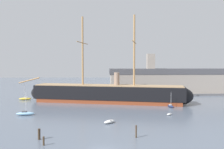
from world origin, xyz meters
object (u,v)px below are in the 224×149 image
(mooring_piling_right_pair, at_px, (44,141))
(dockside_warehouse_right, at_px, (174,81))
(sailboat_mid_left, at_px, (25,113))
(mooring_piling_nearest, at_px, (136,131))
(mooring_piling_left_pair, at_px, (39,134))
(dinghy_mid_right, at_px, (169,114))
(sailboat_far_left, at_px, (25,99))
(tall_ship, at_px, (108,94))
(dinghy_near_centre, at_px, (109,122))
(dinghy_distant_centre, at_px, (104,95))
(sailboat_alongside_stern, at_px, (171,106))

(mooring_piling_right_pair, distance_m, dockside_warehouse_right, 77.51)
(sailboat_mid_left, xyz_separation_m, mooring_piling_nearest, (25.22, -20.29, 0.61))
(mooring_piling_nearest, xyz_separation_m, dockside_warehouse_right, (24.75, 62.67, 4.33))
(mooring_piling_left_pair, bearing_deg, dinghy_mid_right, 34.83)
(sailboat_far_left, height_order, mooring_piling_nearest, sailboat_far_left)
(sailboat_far_left, height_order, mooring_piling_right_pair, sailboat_far_left)
(dinghy_mid_right, bearing_deg, mooring_piling_nearest, -120.24)
(tall_ship, bearing_deg, mooring_piling_left_pair, -107.71)
(dinghy_near_centre, height_order, dockside_warehouse_right, dockside_warehouse_right)
(mooring_piling_right_pair, bearing_deg, tall_ship, 75.32)
(sailboat_far_left, height_order, dinghy_distant_centre, sailboat_far_left)
(mooring_piling_left_pair, bearing_deg, mooring_piling_right_pair, -65.14)
(tall_ship, relative_size, dinghy_near_centre, 19.29)
(sailboat_mid_left, bearing_deg, dinghy_distant_centre, 62.17)
(sailboat_far_left, relative_size, dinghy_distant_centre, 2.62)
(dinghy_near_centre, relative_size, dockside_warehouse_right, 0.05)
(sailboat_far_left, height_order, dockside_warehouse_right, dockside_warehouse_right)
(dinghy_mid_right, relative_size, mooring_piling_nearest, 0.94)
(dinghy_distant_centre, bearing_deg, sailboat_mid_left, -117.83)
(mooring_piling_nearest, xyz_separation_m, mooring_piling_left_pair, (-16.73, -0.38, -0.17))
(mooring_piling_left_pair, relative_size, dockside_warehouse_right, 0.03)
(tall_ship, distance_m, sailboat_alongside_stern, 20.93)
(dinghy_mid_right, bearing_deg, dockside_warehouse_right, 72.60)
(dockside_warehouse_right, bearing_deg, dinghy_near_centre, -119.37)
(tall_ship, xyz_separation_m, mooring_piling_right_pair, (-11.34, -43.31, -2.36))
(dinghy_distant_centre, bearing_deg, mooring_piling_nearest, -85.22)
(sailboat_mid_left, xyz_separation_m, mooring_piling_left_pair, (8.49, -20.67, 0.44))
(sailboat_far_left, xyz_separation_m, mooring_piling_right_pair, (18.08, -51.10, 0.24))
(sailboat_alongside_stern, height_order, mooring_piling_right_pair, sailboat_alongside_stern)
(mooring_piling_nearest, relative_size, mooring_piling_right_pair, 1.54)
(sailboat_far_left, distance_m, mooring_piling_left_pair, 50.72)
(dockside_warehouse_right, bearing_deg, mooring_piling_left_pair, -123.35)
(dinghy_distant_centre, relative_size, dockside_warehouse_right, 0.04)
(mooring_piling_left_pair, distance_m, dockside_warehouse_right, 75.60)
(dinghy_mid_right, xyz_separation_m, mooring_piling_nearest, (-11.05, -18.96, 0.86))
(dinghy_distant_centre, xyz_separation_m, mooring_piling_nearest, (4.91, -58.76, 0.85))
(sailboat_far_left, relative_size, mooring_piling_left_pair, 3.03)
(dinghy_mid_right, height_order, mooring_piling_nearest, mooring_piling_nearest)
(tall_ship, relative_size, mooring_piling_nearest, 26.70)
(dinghy_mid_right, relative_size, sailboat_alongside_stern, 0.46)
(tall_ship, xyz_separation_m, mooring_piling_nearest, (3.92, -39.76, -1.97))
(mooring_piling_nearest, bearing_deg, tall_ship, 95.63)
(dinghy_near_centre, bearing_deg, mooring_piling_nearest, -68.26)
(dinghy_mid_right, bearing_deg, tall_ship, 125.74)
(dinghy_mid_right, relative_size, mooring_piling_left_pair, 1.11)
(sailboat_alongside_stern, bearing_deg, dinghy_distant_centre, 124.05)
(dinghy_near_centre, bearing_deg, dinghy_mid_right, 27.48)
(dockside_warehouse_right, bearing_deg, mooring_piling_nearest, -111.55)
(dinghy_mid_right, bearing_deg, sailboat_far_left, 147.22)
(tall_ship, distance_m, mooring_piling_right_pair, 44.83)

